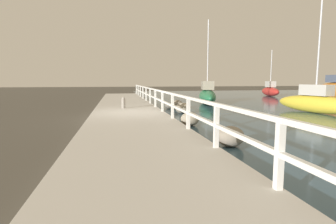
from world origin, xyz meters
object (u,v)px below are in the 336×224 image
object	(u,v)px
mooring_bollard	(123,103)
sailboat_green	(207,95)
sailboat_red	(270,91)
sailboat_yellow	(315,102)

from	to	relation	value
mooring_bollard	sailboat_green	distance (m)	8.13
sailboat_green	sailboat_red	size ratio (longest dim) A/B	1.23
sailboat_green	sailboat_red	xyz separation A→B (m)	(10.19, 7.59, -0.05)
sailboat_yellow	mooring_bollard	bearing A→B (deg)	158.34
mooring_bollard	sailboat_green	xyz separation A→B (m)	(6.52, 4.86, 0.10)
sailboat_green	sailboat_red	distance (m)	12.71
mooring_bollard	sailboat_green	bearing A→B (deg)	36.68
sailboat_yellow	sailboat_green	size ratio (longest dim) A/B	1.07
sailboat_yellow	sailboat_red	bearing A→B (deg)	55.02
mooring_bollard	sailboat_red	world-z (taller)	sailboat_red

